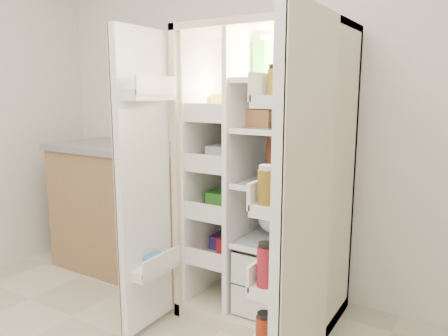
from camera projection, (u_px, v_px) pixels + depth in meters
The scene contains 5 objects.
wall_back at pixel (277, 101), 2.94m from camera, with size 4.00×0.02×2.70m, color silver.
refrigerator at pixel (271, 199), 2.69m from camera, with size 0.92×0.70×1.80m.
freezer_door at pixel (144, 185), 2.42m from camera, with size 0.15×0.40×1.72m.
fridge_door at pixel (300, 219), 1.84m from camera, with size 0.17×0.58×1.72m.
kitchen_counter at pixel (140, 208), 3.37m from camera, with size 1.39×0.74×1.01m.
Camera 1 is at (1.24, -0.72, 1.42)m, focal length 34.00 mm.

